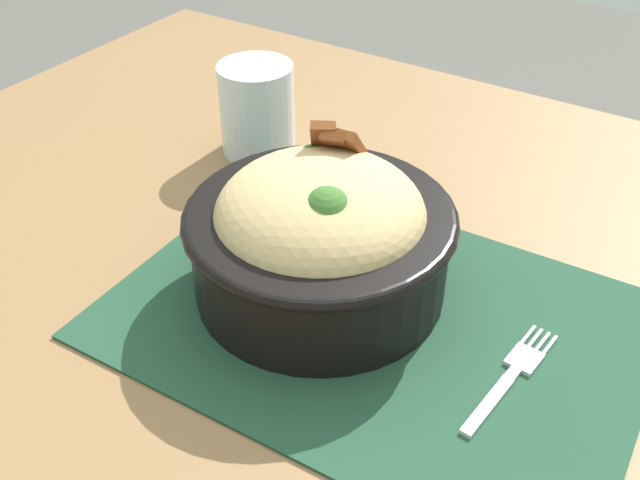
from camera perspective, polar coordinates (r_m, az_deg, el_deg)
table at (r=0.63m, az=4.82°, el=-11.54°), size 1.25×0.97×0.72m
placemat at (r=0.61m, az=4.20°, el=-6.02°), size 0.42×0.31×0.00m
bowl at (r=0.60m, az=0.01°, el=0.48°), size 0.23×0.23×0.14m
fork at (r=0.57m, az=14.43°, el=-9.90°), size 0.03×0.13×0.00m
drinking_glass at (r=0.81m, az=-4.80°, el=9.56°), size 0.08×0.08×0.10m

